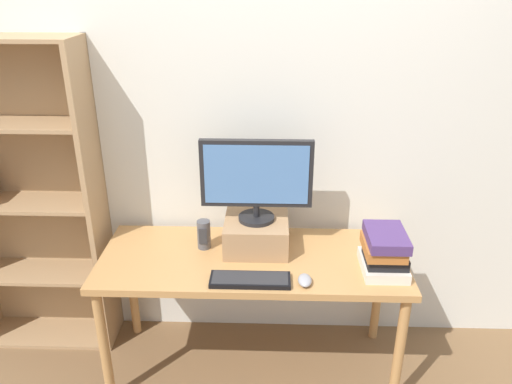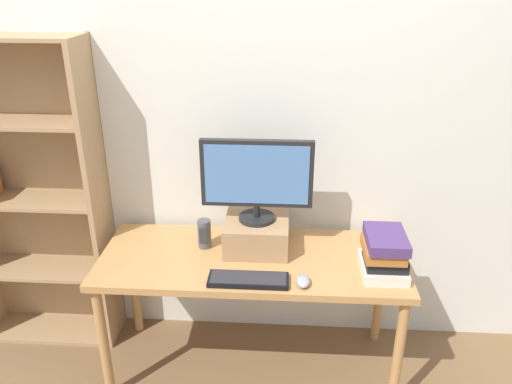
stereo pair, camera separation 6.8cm
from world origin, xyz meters
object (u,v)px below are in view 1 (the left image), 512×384
(riser_box, at_px, (256,233))
(desk_speaker, at_px, (204,234))
(computer_monitor, at_px, (256,178))
(book_stack, at_px, (384,252))
(bookshelf_unit, at_px, (25,200))
(keyboard, at_px, (250,280))
(computer_mouse, at_px, (305,280))
(desk, at_px, (252,269))

(riser_box, distance_m, desk_speaker, 0.27)
(riser_box, relative_size, computer_monitor, 0.59)
(book_stack, bearing_deg, bookshelf_unit, 169.43)
(riser_box, bearing_deg, book_stack, -18.63)
(keyboard, bearing_deg, computer_mouse, -0.95)
(book_stack, bearing_deg, keyboard, -169.18)
(computer_mouse, relative_size, book_stack, 0.38)
(riser_box, distance_m, computer_mouse, 0.42)
(riser_box, xyz_separation_m, computer_mouse, (0.24, -0.34, -0.06))
(bookshelf_unit, height_order, riser_box, bookshelf_unit)
(keyboard, relative_size, computer_mouse, 3.63)
(bookshelf_unit, distance_m, computer_mouse, 1.60)
(bookshelf_unit, distance_m, book_stack, 1.93)
(desk, bearing_deg, keyboard, -90.15)
(desk, relative_size, computer_mouse, 14.93)
(desk, xyz_separation_m, riser_box, (0.02, 0.11, 0.15))
(computer_monitor, height_order, desk_speaker, computer_monitor)
(desk, relative_size, desk_speaker, 10.02)
(desk, height_order, riser_box, riser_box)
(computer_mouse, height_order, desk_speaker, desk_speaker)
(riser_box, xyz_separation_m, computer_monitor, (-0.00, -0.00, 0.31))
(desk, height_order, bookshelf_unit, bookshelf_unit)
(bookshelf_unit, relative_size, keyboard, 4.68)
(computer_monitor, relative_size, desk_speaker, 3.62)
(desk, relative_size, book_stack, 5.67)
(bookshelf_unit, relative_size, riser_box, 5.38)
(desk, xyz_separation_m, keyboard, (-0.00, -0.23, 0.09))
(desk, xyz_separation_m, desk_speaker, (-0.25, 0.08, 0.15))
(keyboard, distance_m, computer_mouse, 0.26)
(bookshelf_unit, distance_m, riser_box, 1.29)
(computer_monitor, relative_size, computer_mouse, 5.38)
(book_stack, bearing_deg, computer_mouse, -161.76)
(desk, xyz_separation_m, computer_mouse, (0.26, -0.23, 0.09))
(riser_box, height_order, desk_speaker, riser_box)
(keyboard, bearing_deg, book_stack, 10.82)
(desk, height_order, desk_speaker, desk_speaker)
(book_stack, relative_size, desk_speaker, 1.77)
(bookshelf_unit, height_order, keyboard, bookshelf_unit)
(riser_box, distance_m, keyboard, 0.34)
(bookshelf_unit, bearing_deg, computer_monitor, -6.54)
(desk_speaker, bearing_deg, keyboard, -50.73)
(desk, xyz_separation_m, bookshelf_unit, (-1.26, 0.25, 0.26))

